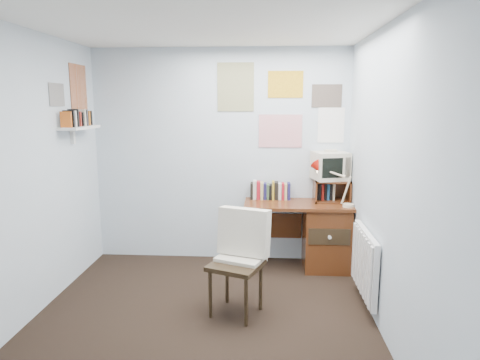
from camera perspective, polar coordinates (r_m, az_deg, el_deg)
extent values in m
plane|color=black|center=(3.79, -5.44, -19.40)|extent=(3.50, 3.50, 0.00)
cube|color=silver|center=(5.07, -2.61, 3.18)|extent=(3.00, 0.02, 2.50)
cube|color=silver|center=(3.89, -28.17, -0.18)|extent=(0.02, 3.50, 2.50)
cube|color=silver|center=(3.45, 19.65, -0.75)|extent=(0.02, 3.50, 2.50)
cube|color=white|center=(3.36, -6.21, 20.98)|extent=(3.00, 3.50, 0.02)
cube|color=#5B2C14|center=(4.87, 7.69, -3.26)|extent=(1.20, 0.55, 0.03)
cube|color=#5B2C14|center=(5.01, 11.39, -7.51)|extent=(0.50, 0.50, 0.72)
cylinder|color=#5B2C14|center=(4.74, 0.95, -8.32)|extent=(0.04, 0.04, 0.72)
cylinder|color=#5B2C14|center=(5.19, 1.19, -6.67)|extent=(0.04, 0.04, 0.72)
cube|color=#5B2C14|center=(5.19, 4.64, -6.06)|extent=(0.64, 0.02, 0.30)
cube|color=black|center=(3.85, -0.55, -11.32)|extent=(0.60, 0.59, 0.91)
cube|color=red|center=(4.74, 14.35, -0.93)|extent=(0.32, 0.28, 0.44)
cube|color=#5B2C14|center=(5.00, 12.10, -1.38)|extent=(0.40, 0.30, 0.25)
cube|color=beige|center=(4.96, 11.93, 2.03)|extent=(0.44, 0.42, 0.34)
cube|color=#5B2C14|center=(5.01, 4.84, -1.32)|extent=(0.60, 0.14, 0.22)
cube|color=white|center=(4.17, 16.33, -10.56)|extent=(0.09, 0.80, 0.60)
cube|color=white|center=(4.77, -20.60, 6.57)|extent=(0.20, 0.62, 0.24)
cube|color=white|center=(5.00, 5.46, 9.95)|extent=(1.20, 0.01, 0.90)
cube|color=white|center=(4.81, -21.93, 11.05)|extent=(0.01, 0.70, 0.60)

